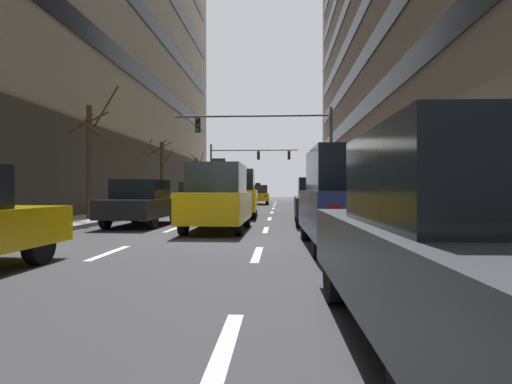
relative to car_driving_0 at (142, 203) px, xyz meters
The scene contains 35 objects.
ground_plane 4.54m from the car_driving_0, 48.54° to the right, with size 120.00×120.00×0.00m, color #38383D.
sidewalk_left 4.49m from the car_driving_0, 130.89° to the right, with size 2.66×80.00×0.14m, color gray.
sidewalk_right 9.45m from the car_driving_0, 20.80° to the right, with size 2.66×80.00×0.14m, color gray.
lane_stripe_l1_s3 6.56m from the car_driving_0, 77.14° to the right, with size 0.16×2.00×0.01m, color silver.
lane_stripe_l1_s4 2.13m from the car_driving_0, 42.90° to the right, with size 0.16×2.00×0.01m, color silver.
lane_stripe_l1_s5 4.01m from the car_driving_0, 68.36° to the left, with size 0.16×2.00×0.01m, color silver.
lane_stripe_l1_s6 8.81m from the car_driving_0, 80.49° to the left, with size 0.16×2.00×0.01m, color silver.
lane_stripe_l1_s7 13.75m from the car_driving_0, 83.94° to the left, with size 0.16×2.00×0.01m, color silver.
lane_stripe_l1_s8 18.73m from the car_driving_0, 85.56° to the left, with size 0.16×2.00×0.01m, color silver.
lane_stripe_l1_s9 23.71m from the car_driving_0, 86.49° to the left, with size 0.16×2.00×0.01m, color silver.
lane_stripe_l1_s10 28.70m from the car_driving_0, 87.10° to the left, with size 0.16×2.00×0.01m, color silver.
lane_stripe_l2_s2 12.22m from the car_driving_0, 68.52° to the right, with size 0.16×2.00×0.01m, color silver.
lane_stripe_l2_s3 7.80m from the car_driving_0, 54.88° to the right, with size 0.16×2.00×0.01m, color silver.
lane_stripe_l2_s4 4.73m from the car_driving_0, 16.78° to the right, with size 0.16×2.00×0.01m, color silver.
lane_stripe_l2_s5 5.82m from the car_driving_0, 39.29° to the left, with size 0.16×2.00×0.01m, color silver.
lane_stripe_l2_s6 9.77m from the car_driving_0, 62.71° to the left, with size 0.16×2.00×0.01m, color silver.
lane_stripe_l2_s7 14.39m from the car_driving_0, 71.89° to the left, with size 0.16×2.00×0.01m, color silver.
lane_stripe_l2_s8 19.20m from the car_driving_0, 76.54° to the left, with size 0.16×2.00×0.01m, color silver.
lane_stripe_l2_s9 24.08m from the car_driving_0, 79.31° to the left, with size 0.16×2.00×0.01m, color silver.
lane_stripe_l2_s10 29.01m from the car_driving_0, 81.14° to the left, with size 0.16×2.00×0.01m, color silver.
car_driving_0 is the anchor object (origin of this frame).
taxi_driving_1 5.51m from the car_driving_0, 58.38° to the left, with size 2.06×4.60×2.38m.
taxi_driving_2 9.64m from the car_driving_0, 89.50° to the left, with size 2.15×4.71×1.92m.
taxi_driving_3 21.58m from the car_driving_0, 82.01° to the left, with size 2.07×4.53×1.85m.
taxi_driving_5 3.44m from the car_driving_0, 29.65° to the right, with size 1.83×4.31×2.26m.
taxi_driving_6 26.10m from the car_driving_0, 89.97° to the left, with size 2.08×4.61×1.88m.
car_parked_0 12.98m from the car_driving_0, 60.31° to the right, with size 2.02×4.69×1.75m.
car_parked_1 8.35m from the car_driving_0, 39.60° to the right, with size 1.99×4.56×2.19m.
car_parked_2 6.50m from the car_driving_0, ahead, with size 2.00×4.60×1.71m.
traffic_signal_0 11.44m from the car_driving_0, 63.05° to the left, with size 9.28×0.35×5.93m.
traffic_signal_1 26.82m from the car_driving_0, 87.41° to the left, with size 8.73×0.35×5.69m.
street_tree_0 22.70m from the car_driving_0, 96.68° to the left, with size 1.92×1.93×4.47m.
street_tree_1 3.52m from the car_driving_0, 150.11° to the left, with size 1.97×1.96×5.33m.
street_tree_2 12.06m from the car_driving_0, 102.95° to the left, with size 1.85×2.11×4.49m.
pedestrian_0 10.40m from the car_driving_0, 29.08° to the right, with size 0.43×0.37×1.62m.
Camera 1 is at (1.96, -11.24, 1.29)m, focal length 29.17 mm.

